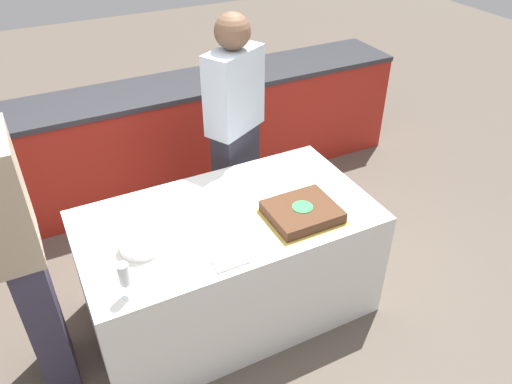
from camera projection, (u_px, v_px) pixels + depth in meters
name	position (u px, v px, depth m)	size (l,w,h in m)	color
ground_plane	(231.00, 306.00, 3.27)	(14.00, 14.00, 0.00)	brown
back_counter	(152.00, 142.00, 4.13)	(4.40, 0.58, 0.92)	#A82319
dining_table	(229.00, 264.00, 3.05)	(1.69, 0.92, 0.75)	white
cake	(302.00, 212.00, 2.80)	(0.42, 0.37, 0.07)	gold
plate_stack	(141.00, 243.00, 2.58)	(0.22, 0.22, 0.08)	white
wine_glass	(124.00, 275.00, 2.25)	(0.06, 0.06, 0.20)	white
side_plate_near_cake	(277.00, 184.00, 3.08)	(0.21, 0.21, 0.00)	white
utensil_pile	(231.00, 261.00, 2.51)	(0.18, 0.09, 0.02)	white
person_cutting_cake	(235.00, 132.00, 3.40)	(0.46, 0.37, 1.67)	#282833
person_seated_left	(22.00, 255.00, 2.37)	(0.20, 0.41, 1.71)	#383347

